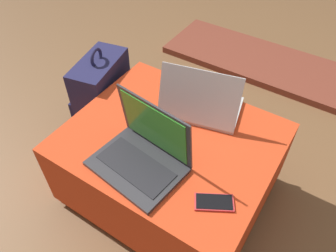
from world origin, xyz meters
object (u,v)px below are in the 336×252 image
laptop_near (143,153)px  laptop_far (201,104)px  backpack (102,98)px  cell_phone (214,202)px

laptop_near → laptop_far: 0.35m
laptop_far → backpack: laptop_far is taller
laptop_near → backpack: size_ratio=0.68×
laptop_far → backpack: size_ratio=0.71×
cell_phone → laptop_near: bearing=-122.5°
laptop_far → backpack: 0.62m
laptop_far → cell_phone: laptop_far is taller
cell_phone → backpack: (-0.83, 0.35, -0.18)m
backpack → laptop_near: bearing=45.7°
laptop_near → backpack: bearing=154.8°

